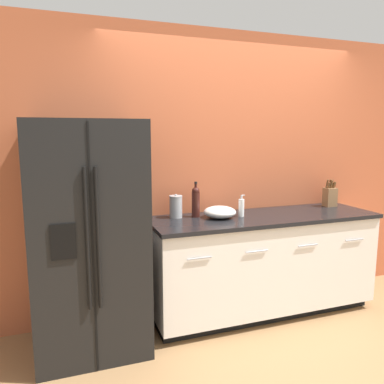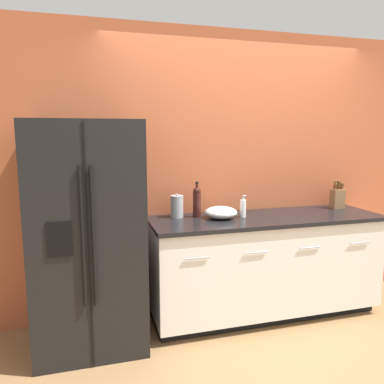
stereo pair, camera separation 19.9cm
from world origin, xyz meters
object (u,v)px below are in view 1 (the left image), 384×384
object	(u,v)px
soap_dispenser	(241,207)
steel_canister	(176,207)
mixing_bowl	(220,212)
refrigerator	(89,238)
wine_bottle	(196,201)
knife_block	(330,196)

from	to	relation	value
soap_dispenser	steel_canister	xyz separation A→B (m)	(-0.56, 0.15, 0.02)
soap_dispenser	mixing_bowl	size ratio (longest dim) A/B	0.69
mixing_bowl	soap_dispenser	bearing A→B (deg)	-4.59
refrigerator	soap_dispenser	distance (m)	1.34
wine_bottle	mixing_bowl	bearing A→B (deg)	-28.76
refrigerator	knife_block	size ratio (longest dim) A/B	6.41
knife_block	mixing_bowl	xyz separation A→B (m)	(-1.26, -0.10, -0.05)
knife_block	wine_bottle	world-z (taller)	wine_bottle
refrigerator	knife_block	bearing A→B (deg)	4.66
wine_bottle	mixing_bowl	size ratio (longest dim) A/B	1.11
mixing_bowl	refrigerator	bearing A→B (deg)	-175.41
knife_block	wine_bottle	xyz separation A→B (m)	(-1.45, -0.00, 0.04)
refrigerator	steel_canister	size ratio (longest dim) A/B	8.36
knife_block	steel_canister	xyz separation A→B (m)	(-1.63, 0.03, -0.01)
knife_block	mixing_bowl	bearing A→B (deg)	-175.27
knife_block	soap_dispenser	distance (m)	1.07
knife_block	mixing_bowl	world-z (taller)	knife_block
wine_bottle	steel_canister	xyz separation A→B (m)	(-0.17, 0.03, -0.04)
wine_bottle	soap_dispenser	size ratio (longest dim) A/B	1.61
refrigerator	steel_canister	world-z (taller)	refrigerator
wine_bottle	knife_block	bearing A→B (deg)	0.04
steel_canister	refrigerator	bearing A→B (deg)	-163.46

